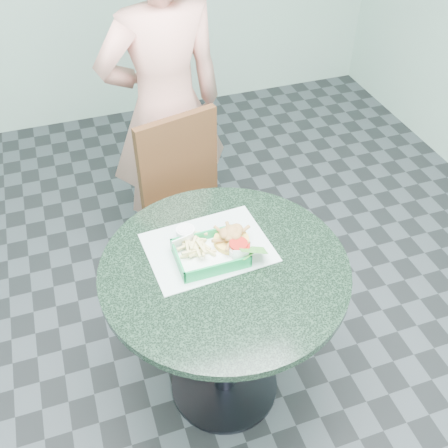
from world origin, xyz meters
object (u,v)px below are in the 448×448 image
object	(u,v)px
cafe_table	(224,300)
dining_chair	(186,202)
crab_sandwich	(231,240)
food_basket	(211,259)
diner_person	(164,93)
sauce_ramekin	(186,236)

from	to	relation	value
cafe_table	dining_chair	distance (m)	0.65
dining_chair	crab_sandwich	xyz separation A→B (m)	(0.02, -0.57, 0.27)
dining_chair	food_basket	xyz separation A→B (m)	(-0.07, -0.61, 0.23)
cafe_table	diner_person	xyz separation A→B (m)	(0.04, 0.98, 0.35)
crab_sandwich	sauce_ramekin	size ratio (longest dim) A/B	1.90
cafe_table	sauce_ramekin	world-z (taller)	sauce_ramekin
diner_person	crab_sandwich	world-z (taller)	diner_person
cafe_table	sauce_ramekin	xyz separation A→B (m)	(-0.09, 0.15, 0.22)
sauce_ramekin	dining_chair	bearing A→B (deg)	75.86
dining_chair	crab_sandwich	distance (m)	0.63
diner_person	cafe_table	bearing A→B (deg)	80.84
cafe_table	dining_chair	bearing A→B (deg)	87.21
cafe_table	crab_sandwich	size ratio (longest dim) A/B	6.86
cafe_table	diner_person	size ratio (longest dim) A/B	0.47
diner_person	food_basket	bearing A→B (deg)	78.56
cafe_table	crab_sandwich	distance (m)	0.24
dining_chair	sauce_ramekin	bearing A→B (deg)	-117.76
crab_sandwich	dining_chair	bearing A→B (deg)	92.26
crab_sandwich	diner_person	bearing A→B (deg)	90.82
diner_person	food_basket	xyz separation A→B (m)	(-0.08, -0.94, -0.16)
food_basket	crab_sandwich	xyz separation A→B (m)	(0.09, 0.03, 0.03)
cafe_table	food_basket	size ratio (longest dim) A/B	3.62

